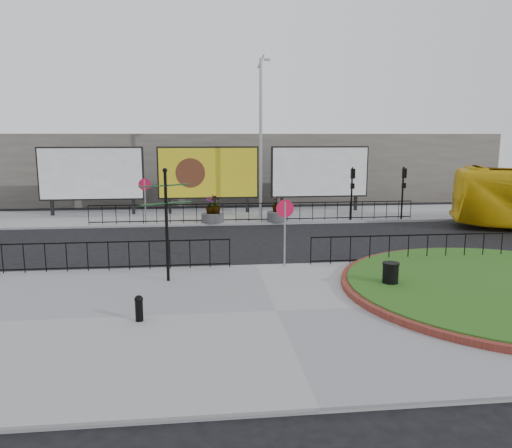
{
  "coord_description": "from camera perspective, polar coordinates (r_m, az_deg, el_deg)",
  "views": [
    {
      "loc": [
        -2.01,
        -17.9,
        4.84
      ],
      "look_at": [
        0.12,
        1.1,
        1.46
      ],
      "focal_mm": 35.0,
      "sensor_mm": 36.0,
      "label": 1
    }
  ],
  "objects": [
    {
      "name": "planter_a",
      "position": [
        27.63,
        -5.27,
        1.19
      ],
      "size": [
        0.97,
        0.97,
        1.43
      ],
      "color": "#4C4C4F",
      "rests_on": "pavement_far"
    },
    {
      "name": "planter_b",
      "position": [
        27.61,
        -4.65,
        1.46
      ],
      "size": [
        0.91,
        0.91,
        1.55
      ],
      "color": "#4C4C4F",
      "rests_on": "pavement_far"
    },
    {
      "name": "billboard_left",
      "position": [
        31.62,
        -18.31,
        5.45
      ],
      "size": [
        6.2,
        0.31,
        4.1
      ],
      "color": "black",
      "rests_on": "pavement_far"
    },
    {
      "name": "pavement_near",
      "position": [
        13.9,
        2.36,
        -10.1
      ],
      "size": [
        30.0,
        10.0,
        0.12
      ],
      "primitive_type": "cube",
      "color": "gray",
      "rests_on": "ground"
    },
    {
      "name": "bollard",
      "position": [
        13.37,
        -13.23,
        -9.21
      ],
      "size": [
        0.22,
        0.22,
        0.69
      ],
      "color": "black",
      "rests_on": "pavement_near"
    },
    {
      "name": "lamp_post",
      "position": [
        29.11,
        0.55,
        9.99
      ],
      "size": [
        0.74,
        0.18,
        9.23
      ],
      "color": "gray",
      "rests_on": "pavement_far"
    },
    {
      "name": "railing_near_right",
      "position": [
        19.99,
        18.99,
        -2.57
      ],
      "size": [
        9.0,
        0.1,
        1.1
      ],
      "primitive_type": null,
      "color": "black",
      "rests_on": "pavement_near"
    },
    {
      "name": "fingerpost_sign",
      "position": [
        16.38,
        -10.22,
        1.17
      ],
      "size": [
        1.65,
        1.03,
        3.72
      ],
      "rotation": [
        0.0,
        0.0,
        0.42
      ],
      "color": "black",
      "rests_on": "pavement_near"
    },
    {
      "name": "billboard_mid",
      "position": [
        30.95,
        -5.47,
        5.82
      ],
      "size": [
        6.2,
        0.31,
        4.1
      ],
      "color": "black",
      "rests_on": "pavement_far"
    },
    {
      "name": "speed_sign_near",
      "position": [
        18.0,
        3.32,
        0.66
      ],
      "size": [
        0.64,
        0.07,
        2.47
      ],
      "color": "gray",
      "rests_on": "pavement_near"
    },
    {
      "name": "signal_pole_b",
      "position": [
        29.7,
        16.49,
        4.31
      ],
      "size": [
        0.22,
        0.26,
        3.0
      ],
      "color": "black",
      "rests_on": "pavement_far"
    },
    {
      "name": "brick_edge",
      "position": [
        17.47,
        27.09,
        -6.48
      ],
      "size": [
        10.4,
        10.4,
        0.18
      ],
      "primitive_type": "cylinder",
      "color": "brown",
      "rests_on": "pavement_near"
    },
    {
      "name": "railing_near_left",
      "position": [
        18.52,
        -18.69,
        -3.53
      ],
      "size": [
        10.0,
        0.1,
        1.1
      ],
      "primitive_type": null,
      "color": "black",
      "rests_on": "pavement_near"
    },
    {
      "name": "signal_pole_a",
      "position": [
        28.67,
        10.93,
        4.35
      ],
      "size": [
        0.22,
        0.26,
        3.0
      ],
      "color": "black",
      "rests_on": "pavement_far"
    },
    {
      "name": "ground",
      "position": [
        18.65,
        0.01,
        -5.02
      ],
      "size": [
        90.0,
        90.0,
        0.0
      ],
      "primitive_type": "plane",
      "color": "black",
      "rests_on": "ground"
    },
    {
      "name": "pavement_far",
      "position": [
        30.34,
        -2.52,
        0.95
      ],
      "size": [
        44.0,
        6.0,
        0.12
      ],
      "primitive_type": "cube",
      "color": "gray",
      "rests_on": "ground"
    },
    {
      "name": "speed_sign_far",
      "position": [
        27.62,
        -12.6,
        3.7
      ],
      "size": [
        0.64,
        0.07,
        2.47
      ],
      "color": "gray",
      "rests_on": "pavement_far"
    },
    {
      "name": "railing_far",
      "position": [
        27.68,
        -0.08,
        1.36
      ],
      "size": [
        18.0,
        0.1,
        1.1
      ],
      "primitive_type": null,
      "color": "black",
      "rests_on": "pavement_far"
    },
    {
      "name": "planter_c",
      "position": [
        27.95,
        2.34,
        1.26
      ],
      "size": [
        1.05,
        1.05,
        1.43
      ],
      "color": "#4C4C4F",
      "rests_on": "pavement_far"
    },
    {
      "name": "building_backdrop",
      "position": [
        40.02,
        -3.53,
        6.65
      ],
      "size": [
        40.0,
        10.0,
        5.0
      ],
      "primitive_type": "cube",
      "color": "slate",
      "rests_on": "ground"
    },
    {
      "name": "billboard_right",
      "position": [
        31.85,
        7.3,
        5.91
      ],
      "size": [
        6.2,
        0.31,
        4.1
      ],
      "color": "black",
      "rests_on": "pavement_far"
    },
    {
      "name": "grass_lawn",
      "position": [
        17.46,
        27.1,
        -6.42
      ],
      "size": [
        10.0,
        10.0,
        0.22
      ],
      "primitive_type": "cylinder",
      "color": "#1B4612",
      "rests_on": "pavement_near"
    },
    {
      "name": "litter_bin",
      "position": [
        16.11,
        15.11,
        -5.75
      ],
      "size": [
        0.52,
        0.52,
        0.86
      ],
      "color": "black",
      "rests_on": "pavement_near"
    }
  ]
}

